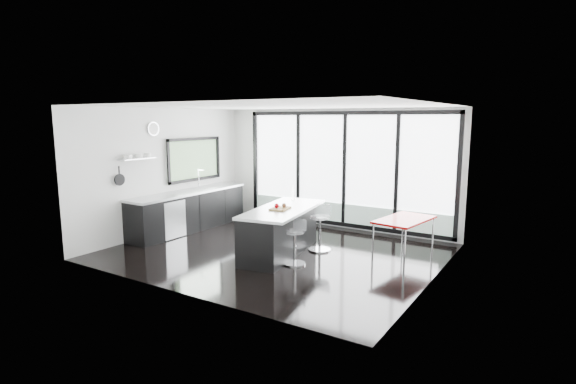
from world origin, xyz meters
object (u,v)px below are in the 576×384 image
Objects in this scene: island at (280,230)px; bar_stool_far at (320,233)px; bar_stool_near at (295,247)px; red_table at (404,236)px.

island is 3.37× the size of bar_stool_far.
bar_stool_far is (-0.03, 1.00, 0.04)m from bar_stool_near.
bar_stool_near is at bearing -94.54° from bar_stool_far.
island reaches higher than bar_stool_near.
red_table reaches higher than bar_stool_near.
bar_stool_far is (0.54, 0.61, -0.11)m from island.
bar_stool_far is at bearing 104.18° from bar_stool_near.
island is 0.71m from bar_stool_near.
island reaches higher than bar_stool_far.
red_table is (1.47, 0.65, -0.00)m from bar_stool_far.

